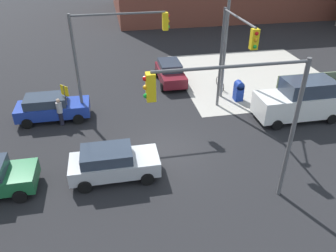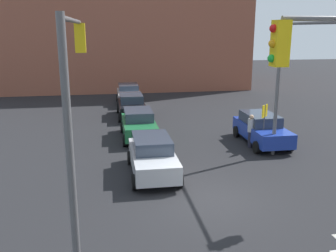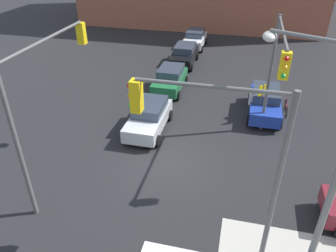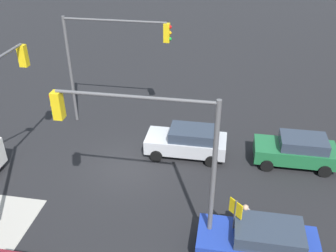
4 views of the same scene
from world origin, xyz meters
name	(u,v)px [view 3 (image 3 of 4)]	position (x,y,z in m)	size (l,w,h in m)	color
ground_plane	(168,163)	(0.00, 0.00, 0.00)	(120.00, 120.00, 0.00)	black
traffic_signal_nw_corner	(276,67)	(-2.30, 4.50, 4.65)	(5.74, 0.36, 6.50)	#59595B
traffic_signal_se_corner	(46,86)	(2.13, -4.50, 4.67)	(6.15, 0.36, 6.50)	#59595B
traffic_signal_ne_corner	(222,144)	(4.50, 2.73, 4.58)	(0.36, 4.73, 6.50)	#59595B
street_lamp_corner	(324,165)	(5.05, 5.46, 4.70)	(1.37, 2.46, 8.00)	slate
warning_sign_two_way	(262,97)	(-5.40, 4.33, 1.64)	(0.48, 0.48, 2.40)	#4C4C4C
sedan_white	(195,39)	(-18.89, -1.87, 0.84)	(4.13, 2.02, 1.62)	white
sedan_green	(170,79)	(-8.53, -1.92, 0.84)	(4.13, 2.02, 1.62)	#1E6638
hatchback_black	(184,55)	(-13.98, -1.97, 0.84)	(4.31, 2.02, 1.62)	black
hatchback_silver	(149,117)	(-2.88, -1.82, 0.84)	(4.26, 2.02, 1.62)	#B7BABF
sedan_blue	(265,102)	(-6.40, 4.65, 0.84)	(4.47, 2.02, 1.62)	#1E389E
pedestrian_crossing	(251,103)	(-5.80, 3.80, 0.93)	(0.36, 0.36, 1.79)	#B2B2B7
bicycle_at_crosswalk	(286,108)	(-6.80, 6.00, 0.35)	(1.75, 0.05, 0.97)	black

